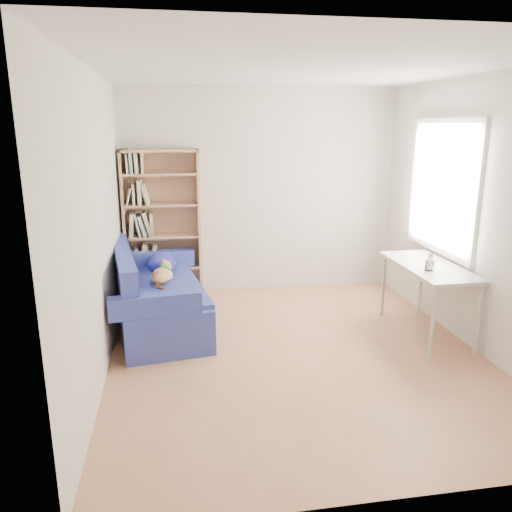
{
  "coord_description": "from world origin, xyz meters",
  "views": [
    {
      "loc": [
        -1.1,
        -4.31,
        2.14
      ],
      "look_at": [
        -0.3,
        0.51,
        0.85
      ],
      "focal_mm": 35.0,
      "sensor_mm": 36.0,
      "label": 1
    }
  ],
  "objects_px": {
    "sofa": "(155,297)",
    "pen_cup": "(430,264)",
    "desk": "(429,272)",
    "bookshelf": "(163,232)"
  },
  "relations": [
    {
      "from": "sofa",
      "to": "pen_cup",
      "type": "bearing_deg",
      "value": -25.72
    },
    {
      "from": "sofa",
      "to": "pen_cup",
      "type": "distance_m",
      "value": 2.87
    },
    {
      "from": "desk",
      "to": "pen_cup",
      "type": "distance_m",
      "value": 0.24
    },
    {
      "from": "sofa",
      "to": "pen_cup",
      "type": "xyz_separation_m",
      "value": [
        2.7,
        -0.84,
        0.48
      ]
    },
    {
      "from": "sofa",
      "to": "desk",
      "type": "relative_size",
      "value": 1.55
    },
    {
      "from": "bookshelf",
      "to": "sofa",
      "type": "bearing_deg",
      "value": -95.78
    },
    {
      "from": "desk",
      "to": "sofa",
      "type": "bearing_deg",
      "value": 166.58
    },
    {
      "from": "pen_cup",
      "to": "desk",
      "type": "bearing_deg",
      "value": 60.99
    },
    {
      "from": "sofa",
      "to": "bookshelf",
      "type": "relative_size",
      "value": 1.03
    },
    {
      "from": "bookshelf",
      "to": "desk",
      "type": "distance_m",
      "value": 3.15
    }
  ]
}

